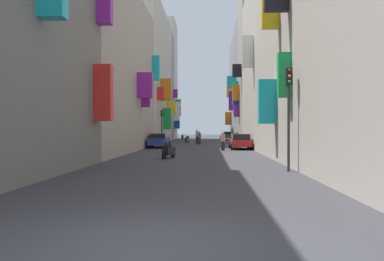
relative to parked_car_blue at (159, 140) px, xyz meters
name	(u,v)px	position (x,y,z in m)	size (l,w,h in m)	color
ground_plane	(199,147)	(3.94, 1.48, -0.75)	(140.00, 140.00, 0.00)	#38383D
building_left_mid_a	(101,70)	(-4.05, -5.88, 6.09)	(7.28, 18.43, 13.69)	#9E9384
building_left_mid_b	(143,77)	(-4.05, 12.25, 8.27)	(7.36, 17.86, 18.07)	#B2A899
building_left_mid_c	(155,87)	(-4.01, 22.93, 8.08)	(7.25, 3.47, 17.75)	gray
building_left_far	(160,81)	(-4.04, 28.06, 9.94)	(7.03, 6.81, 21.42)	#BCB29E
building_right_near	(314,37)	(11.94, -11.08, 7.23)	(7.20, 34.89, 15.97)	#B2A899
building_right_mid_a	(263,69)	(11.92, 9.65, 8.75)	(7.09, 6.56, 19.03)	#9E9384
building_right_mid_b	(251,87)	(11.93, 22.19, 7.93)	(7.31, 18.55, 17.37)	gray
parked_car_blue	(159,140)	(0.00, 0.00, 0.00)	(1.90, 4.40, 1.41)	navy
parked_car_red	(240,141)	(7.91, -2.35, -0.01)	(1.93, 4.11, 1.41)	#B21E1E
parked_car_green	(226,135)	(7.86, 22.76, -0.01)	(1.88, 3.97, 1.39)	#236638
scooter_green	(187,139)	(2.04, 12.24, -0.29)	(0.64, 1.99, 1.13)	#287F3D
scooter_orange	(183,137)	(0.59, 22.93, -0.29)	(0.51, 1.84, 1.13)	orange
scooter_black	(169,151)	(2.43, -12.35, -0.29)	(0.76, 1.74, 1.13)	black
pedestrian_crossing	(223,141)	(6.21, -4.61, 0.07)	(0.52, 0.52, 1.64)	#282828
pedestrian_near_left	(199,138)	(3.87, 7.04, 0.03)	(0.53, 0.53, 1.57)	#313131
pedestrian_near_right	(197,137)	(3.52, 8.72, 0.14)	(0.54, 0.54, 1.78)	black
pedestrian_mid_street	(237,139)	(7.86, 1.00, 0.09)	(0.49, 0.49, 1.69)	#313131
traffic_light_near_corner	(289,102)	(8.55, -18.68, 2.36)	(0.26, 0.34, 4.60)	#2D2D2D
traffic_light_far_corner	(162,121)	(-0.66, 6.51, 2.06)	(0.26, 0.34, 4.12)	#2D2D2D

